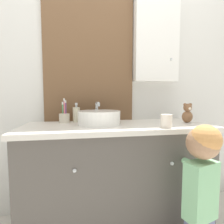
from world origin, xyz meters
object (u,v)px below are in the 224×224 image
Objects in this scene: toothbrush_holder at (64,117)px; soap_dispenser at (76,114)px; child_figure at (201,178)px; teddy_bear at (187,113)px; drinking_cup at (166,121)px; sink_basin at (99,117)px.

toothbrush_holder reaches higher than soap_dispenser.
toothbrush_holder reaches higher than child_figure.
teddy_bear is (0.19, 0.43, 0.33)m from child_figure.
toothbrush_holder is at bearing 169.99° from teddy_bear.
teddy_bear is at bearing 66.58° from child_figure.
toothbrush_holder is 0.80m from drinking_cup.
sink_basin is 1.86× the size of toothbrush_holder.
sink_basin is 0.43× the size of child_figure.
soap_dispenser reaches higher than drinking_cup.
teddy_bear is at bearing 34.08° from drinking_cup.
toothbrush_holder is at bearing -160.29° from soap_dispenser.
child_figure is at bearing -37.04° from toothbrush_holder.
drinking_cup is at bearing -145.92° from teddy_bear.
toothbrush_holder is 0.23× the size of child_figure.
teddy_bear is at bearing -2.85° from sink_basin.
toothbrush_holder is 0.11m from soap_dispenser.
teddy_bear is (1.00, -0.18, 0.03)m from toothbrush_holder.
toothbrush_holder reaches higher than drinking_cup.
toothbrush_holder is (-0.27, 0.14, -0.01)m from sink_basin.
drinking_cup is (-0.29, -0.19, -0.03)m from teddy_bear.
toothbrush_holder is 1.24× the size of soap_dispenser.
toothbrush_holder is 1.06m from child_figure.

